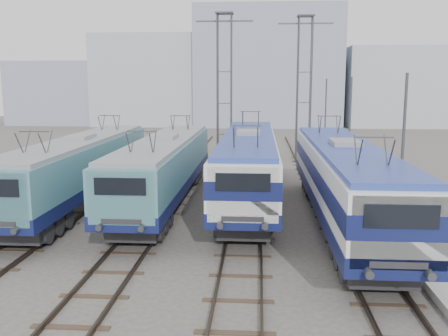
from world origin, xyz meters
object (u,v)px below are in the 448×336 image
mast_front (402,161)px  catenary_tower_east (304,83)px  mast_mid (349,132)px  locomotive_far_right (345,176)px  locomotive_center_right (248,160)px  mast_rear (325,119)px  catenary_tower_west (224,83)px  locomotive_center_left (165,165)px  locomotive_far_left (80,166)px

mast_front → catenary_tower_east: bearing=95.5°
catenary_tower_east → mast_mid: size_ratio=1.71×
locomotive_far_right → locomotive_center_right: bearing=135.1°
locomotive_far_right → mast_rear: 21.70m
locomotive_center_right → catenary_tower_west: size_ratio=1.56×
locomotive_far_right → catenary_tower_west: 19.32m
locomotive_far_right → mast_mid: bearing=79.1°
locomotive_center_left → catenary_tower_east: size_ratio=1.48×
mast_mid → catenary_tower_east: bearing=101.9°
mast_rear → catenary_tower_west: bearing=-155.1°
catenary_tower_west → mast_mid: (8.60, -8.00, -3.14)m
locomotive_far_left → locomotive_center_right: (9.00, 1.52, 0.15)m
locomotive_center_left → mast_front: 12.45m
locomotive_center_left → locomotive_center_right: locomotive_center_right is taller
locomotive_far_left → mast_rear: size_ratio=2.56×
catenary_tower_east → mast_mid: (2.10, -10.00, -3.14)m
locomotive_far_left → locomotive_far_right: 13.82m
locomotive_center_right → locomotive_far_left: bearing=-170.4°
locomotive_far_left → locomotive_center_left: size_ratio=1.01×
locomotive_far_right → mast_mid: mast_mid is taller
locomotive_far_left → mast_mid: bearing=23.4°
locomotive_center_left → catenary_tower_west: (2.25, 14.04, 4.42)m
catenary_tower_west → mast_rear: bearing=24.9°
locomotive_far_left → mast_front: (15.35, -5.37, 1.27)m
mast_mid → mast_rear: bearing=90.0°
mast_front → mast_rear: 24.00m
catenary_tower_east → mast_rear: 4.28m
locomotive_center_left → locomotive_far_right: 9.68m
locomotive_center_right → locomotive_far_right: size_ratio=1.00×
locomotive_far_left → catenary_tower_east: bearing=51.5°
locomotive_far_right → mast_front: mast_front is taller
locomotive_center_left → mast_mid: mast_mid is taller
locomotive_far_right → catenary_tower_east: 20.05m
mast_front → locomotive_far_left: bearing=160.7°
locomotive_center_left → catenary_tower_west: catenary_tower_west is taller
locomotive_center_left → locomotive_center_right: bearing=11.6°
catenary_tower_west → mast_mid: catenary_tower_west is taller
locomotive_center_left → catenary_tower_west: 14.89m
locomotive_center_right → mast_mid: size_ratio=2.68×
locomotive_center_right → mast_front: size_ratio=2.68×
locomotive_center_right → catenary_tower_east: catenary_tower_east is taller
catenary_tower_west → locomotive_center_right: bearing=-80.3°
locomotive_far_left → locomotive_center_right: locomotive_center_right is taller
catenary_tower_east → mast_front: bearing=-84.5°
catenary_tower_west → catenary_tower_east: bearing=17.1°
catenary_tower_west → catenary_tower_east: same height
mast_mid → catenary_tower_west: bearing=137.1°
mast_front → mast_mid: same height
locomotive_far_left → locomotive_center_left: bearing=7.5°
catenary_tower_west → catenary_tower_east: 6.80m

